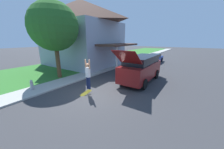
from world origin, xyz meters
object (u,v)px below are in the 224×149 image
at_px(car_down_street, 154,58).
at_px(skateboard, 86,93).
at_px(suv_parked, 141,68).
at_px(skateboarder, 88,74).
at_px(lawn_tree_near, 54,27).
at_px(fire_hydrant, 32,85).

bearing_deg(car_down_street, skateboard, -90.85).
bearing_deg(skateboard, car_down_street, 89.15).
distance_m(suv_parked, car_down_street, 9.89).
distance_m(skateboarder, skateboard, 1.26).
relative_size(lawn_tree_near, fire_hydrant, 9.37).
height_order(car_down_street, skateboard, car_down_street).
distance_m(lawn_tree_near, suv_parked, 8.07).
xyz_separation_m(suv_parked, skateboard, (-1.89, -4.60, -1.04)).
distance_m(car_down_street, skateboarder, 14.22).
distance_m(lawn_tree_near, skateboard, 6.50).
xyz_separation_m(suv_parked, skateboarder, (-1.74, -4.47, 0.21)).
bearing_deg(skateboarder, lawn_tree_near, 166.75).
xyz_separation_m(car_down_street, skateboard, (-0.21, -14.33, -0.53)).
xyz_separation_m(car_down_street, fire_hydrant, (-3.75, -15.95, -0.22)).
height_order(lawn_tree_near, skateboard, lawn_tree_near).
bearing_deg(lawn_tree_near, fire_hydrant, -68.62).
bearing_deg(skateboard, skateboarder, 43.25).
bearing_deg(skateboarder, suv_parked, 68.68).
relative_size(lawn_tree_near, skateboard, 8.84).
xyz_separation_m(skateboarder, skateboard, (-0.14, -0.14, -1.25)).
relative_size(lawn_tree_near, car_down_street, 1.45).
height_order(suv_parked, skateboard, suv_parked).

